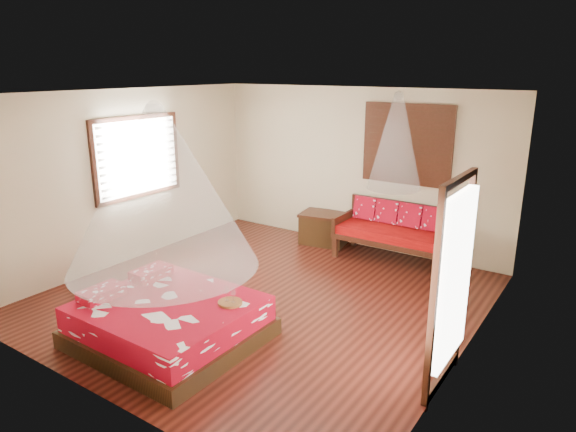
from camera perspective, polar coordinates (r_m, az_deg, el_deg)
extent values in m
cube|color=black|center=(7.35, -2.61, -8.97)|extent=(5.50, 5.50, 0.02)
cube|color=silver|center=(6.66, -2.93, 13.54)|extent=(5.50, 5.50, 0.02)
cube|color=beige|center=(8.77, -17.40, 4.19)|extent=(0.02, 5.50, 2.80)
cube|color=beige|center=(5.72, 19.97, -2.28)|extent=(0.02, 5.50, 2.80)
cube|color=beige|center=(9.18, 7.66, 5.30)|extent=(5.50, 0.02, 2.80)
cube|color=beige|center=(5.05, -21.93, -4.93)|extent=(5.50, 0.02, 2.80)
cube|color=black|center=(6.37, -12.95, -12.52)|extent=(1.98, 1.80, 0.20)
cube|color=#9D0519|center=(6.26, -13.10, -10.51)|extent=(1.88, 1.70, 0.30)
cube|color=#9D0519|center=(6.48, -19.99, -8.05)|extent=(0.28, 0.52, 0.13)
cube|color=#9D0519|center=(6.89, -14.97, -6.13)|extent=(0.28, 0.52, 0.13)
cube|color=black|center=(8.77, 5.26, -3.21)|extent=(0.08, 0.08, 0.42)
cube|color=black|center=(8.14, 16.00, -5.38)|extent=(0.08, 0.08, 0.42)
cube|color=black|center=(9.36, 7.35, -2.01)|extent=(0.08, 0.08, 0.42)
cube|color=black|center=(8.77, 17.48, -3.93)|extent=(0.08, 0.08, 0.42)
cube|color=black|center=(8.66, 11.43, -2.53)|extent=(1.85, 0.82, 0.08)
cube|color=#820406|center=(8.63, 11.47, -1.84)|extent=(1.79, 0.76, 0.14)
cube|color=black|center=(8.91, 12.47, -0.12)|extent=(1.85, 0.06, 0.55)
cube|color=black|center=(8.97, 6.30, -0.57)|extent=(0.06, 0.82, 0.30)
cube|color=black|center=(8.34, 17.08, -2.53)|extent=(0.06, 0.82, 0.30)
cube|color=#9D0519|center=(9.01, 8.59, 0.84)|extent=(0.39, 0.20, 0.41)
cube|color=#9D0519|center=(8.85, 10.98, 0.44)|extent=(0.39, 0.20, 0.41)
cube|color=#9D0519|center=(8.71, 13.46, 0.02)|extent=(0.39, 0.20, 0.41)
cube|color=#9D0519|center=(8.58, 16.01, -0.41)|extent=(0.39, 0.20, 0.41)
cube|color=black|center=(9.40, 4.04, -1.50)|extent=(0.88, 0.69, 0.52)
cube|color=black|center=(9.32, 4.07, 0.16)|extent=(0.92, 0.74, 0.05)
cube|color=black|center=(8.69, 13.09, 7.76)|extent=(1.52, 0.06, 1.32)
cube|color=black|center=(8.69, 13.06, 7.75)|extent=(1.35, 0.04, 1.10)
cube|color=black|center=(8.81, -16.38, 6.31)|extent=(0.08, 1.74, 1.34)
cube|color=silver|center=(8.78, -16.22, 6.29)|extent=(0.04, 1.54, 1.10)
cube|color=black|center=(5.31, 17.51, -7.55)|extent=(0.08, 1.02, 2.16)
cube|color=white|center=(5.27, 17.40, -6.51)|extent=(0.03, 0.82, 1.70)
cylinder|color=brown|center=(6.02, -6.45, -9.54)|extent=(0.28, 0.28, 0.03)
cone|color=white|center=(5.75, -14.05, 2.97)|extent=(2.12, 2.12, 1.80)
cone|color=white|center=(8.25, 11.92, 8.09)|extent=(0.85, 0.85, 1.50)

